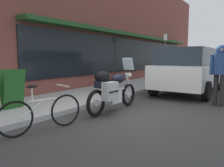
% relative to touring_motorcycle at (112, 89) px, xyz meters
% --- Properties ---
extents(ground_plane, '(80.00, 80.00, 0.00)m').
position_rel_touring_motorcycle_xyz_m(ground_plane, '(0.11, -0.43, -0.61)').
color(ground_plane, '#353535').
extents(storefront_building, '(21.93, 0.90, 6.57)m').
position_rel_touring_motorcycle_xyz_m(storefront_building, '(7.08, 3.39, 2.60)').
color(storefront_building, brown).
rests_on(storefront_building, ground_plane).
extents(sidewalk_curb, '(30.00, 2.46, 0.12)m').
position_rel_touring_motorcycle_xyz_m(sidewalk_curb, '(9.11, 2.00, -0.55)').
color(sidewalk_curb, '#A6A6A6').
rests_on(sidewalk_curb, ground_plane).
extents(touring_motorcycle, '(2.16, 0.65, 1.41)m').
position_rel_touring_motorcycle_xyz_m(touring_motorcycle, '(0.00, 0.00, 0.00)').
color(touring_motorcycle, black).
rests_on(touring_motorcycle, ground_plane).
extents(parked_bicycle, '(1.64, 0.56, 0.92)m').
position_rel_touring_motorcycle_xyz_m(parked_bicycle, '(-2.04, 0.23, -0.24)').
color(parked_bicycle, black).
rests_on(parked_bicycle, ground_plane).
extents(parked_minivan, '(4.61, 2.09, 1.77)m').
position_rel_touring_motorcycle_xyz_m(parked_minivan, '(4.35, -0.80, 0.33)').
color(parked_minivan, silver).
rests_on(parked_minivan, ground_plane).
extents(pedestrian_walking, '(0.46, 0.55, 1.78)m').
position_rel_touring_motorcycle_xyz_m(pedestrian_walking, '(2.34, -2.18, 0.52)').
color(pedestrian_walking, black).
rests_on(pedestrian_walking, ground_plane).
extents(sandwich_board_sign, '(0.55, 0.42, 1.00)m').
position_rel_touring_motorcycle_xyz_m(sandwich_board_sign, '(-1.55, 2.04, 0.01)').
color(sandwich_board_sign, '#1E511E').
rests_on(sandwich_board_sign, sidewalk_curb).
extents(parking_sign_pole, '(0.44, 0.07, 2.63)m').
position_rel_touring_motorcycle_xyz_m(parking_sign_pole, '(7.36, 1.46, 1.06)').
color(parking_sign_pole, '#59595B').
rests_on(parking_sign_pole, sidewalk_curb).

